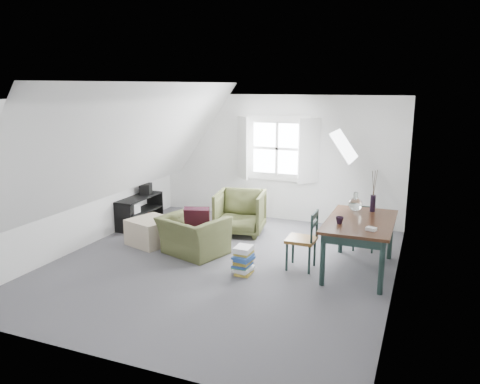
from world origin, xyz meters
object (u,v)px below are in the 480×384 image
at_px(armchair_near, 194,254).
at_px(ottoman, 151,231).
at_px(armchair_far, 240,233).
at_px(dining_table, 360,227).
at_px(magazine_stack, 243,260).
at_px(dining_chair_far, 365,226).
at_px(media_shelf, 138,213).
at_px(dining_chair_near, 304,239).

xyz_separation_m(armchair_near, ottoman, (-0.91, 0.18, 0.22)).
height_order(armchair_far, dining_table, dining_table).
bearing_deg(armchair_far, ottoman, -147.07).
xyz_separation_m(armchair_near, dining_table, (2.58, 0.28, 0.68)).
distance_m(ottoman, magazine_stack, 2.05).
bearing_deg(armchair_near, ottoman, 7.12).
bearing_deg(armchair_far, armchair_near, -112.84).
distance_m(ottoman, dining_chair_far, 3.61).
height_order(ottoman, dining_table, dining_table).
distance_m(armchair_far, dining_chair_far, 2.28).
bearing_deg(ottoman, dining_table, 1.65).
height_order(dining_table, media_shelf, dining_table).
relative_size(armchair_far, ottoman, 1.32).
bearing_deg(media_shelf, dining_chair_near, -14.23).
bearing_deg(dining_chair_far, magazine_stack, 35.54).
relative_size(armchair_near, magazine_stack, 2.38).
distance_m(armchair_near, media_shelf, 1.99).
height_order(dining_chair_near, magazine_stack, dining_chair_near).
relative_size(armchair_near, armchair_far, 1.11).
bearing_deg(dining_table, ottoman, -178.72).
xyz_separation_m(armchair_near, magazine_stack, (1.05, -0.45, 0.20)).
distance_m(dining_table, magazine_stack, 1.76).
bearing_deg(armchair_near, dining_chair_far, -135.76).
bearing_deg(dining_table, dining_chair_far, 92.34).
distance_m(ottoman, dining_chair_near, 2.72).
height_order(dining_chair_far, dining_chair_near, dining_chair_near).
distance_m(armchair_far, dining_table, 2.59).
height_order(armchair_far, dining_chair_far, dining_chair_far).
bearing_deg(dining_chair_far, armchair_far, -14.58).
relative_size(armchair_far, dining_table, 0.56).
bearing_deg(armchair_far, dining_chair_near, -49.26).
bearing_deg(armchair_far, dining_chair_far, -11.49).
relative_size(dining_chair_far, magazine_stack, 1.95).
height_order(ottoman, dining_chair_near, dining_chair_near).
bearing_deg(dining_table, magazine_stack, -154.91).
relative_size(armchair_near, dining_chair_far, 1.22).
bearing_deg(dining_chair_far, dining_chair_near, 44.98).
distance_m(dining_table, dining_chair_far, 1.00).
xyz_separation_m(dining_chair_far, dining_chair_near, (-0.73, -1.18, 0.05)).
height_order(ottoman, dining_chair_far, dining_chair_far).
relative_size(dining_chair_far, media_shelf, 0.70).
bearing_deg(dining_chair_far, ottoman, 3.99).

